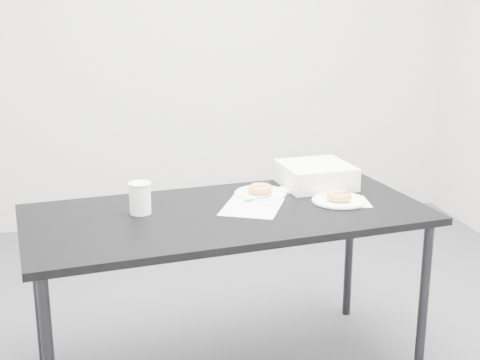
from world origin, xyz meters
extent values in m
plane|color=#4A494E|center=(0.00, 0.00, 0.00)|extent=(4.00, 4.00, 0.00)
cube|color=silver|center=(0.00, 2.00, 1.35)|extent=(4.00, 0.02, 2.70)
cube|color=black|center=(-0.14, -0.16, 0.76)|extent=(1.80, 1.01, 0.03)
cylinder|color=black|center=(-0.97, 0.07, 0.37)|extent=(0.04, 0.04, 0.75)
cylinder|color=black|center=(0.68, -0.39, 0.37)|extent=(0.04, 0.04, 0.75)
cylinder|color=black|center=(0.60, 0.27, 0.37)|extent=(0.04, 0.04, 0.75)
cube|color=white|center=(-0.02, -0.13, 0.78)|extent=(0.35, 0.38, 0.00)
cube|color=green|center=(0.04, -0.03, 0.78)|extent=(0.06, 0.06, 0.00)
cylinder|color=#0D9072|center=(0.02, -0.04, 0.79)|extent=(0.14, 0.05, 0.01)
cube|color=white|center=(0.41, -0.16, 0.78)|extent=(0.19, 0.19, 0.00)
cylinder|color=white|center=(0.37, -0.14, 0.79)|extent=(0.24, 0.24, 0.01)
torus|color=#DF8847|center=(0.37, -0.14, 0.81)|extent=(0.14, 0.14, 0.04)
cylinder|color=white|center=(0.06, 0.05, 0.78)|extent=(0.24, 0.24, 0.01)
torus|color=#DF8847|center=(0.06, 0.05, 0.80)|extent=(0.13, 0.13, 0.04)
cylinder|color=white|center=(-0.51, -0.11, 0.85)|extent=(0.09, 0.09, 0.14)
cylinder|color=white|center=(0.18, 0.07, 0.79)|extent=(0.09, 0.09, 0.01)
cube|color=white|center=(0.35, 0.13, 0.83)|extent=(0.35, 0.35, 0.11)
camera|label=1|loc=(-0.66, -2.83, 1.68)|focal=50.00mm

